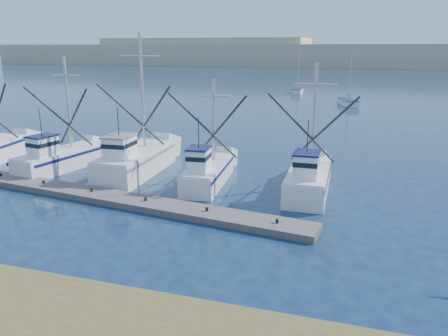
{
  "coord_description": "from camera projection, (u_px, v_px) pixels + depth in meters",
  "views": [
    {
      "loc": [
        5.98,
        -15.89,
        9.04
      ],
      "look_at": [
        -1.36,
        8.0,
        2.06
      ],
      "focal_mm": 35.0,
      "sensor_mm": 36.0,
      "label": 1
    }
  ],
  "objects": [
    {
      "name": "trawler_fleet",
      "position": [
        127.0,
        163.0,
        31.34
      ],
      "size": [
        28.23,
        8.63,
        10.05
      ],
      "color": "white",
      "rests_on": "ground"
    },
    {
      "name": "sailboat_far",
      "position": [
        297.0,
        91.0,
        86.91
      ],
      "size": [
        2.0,
        5.51,
        8.1
      ],
      "rotation": [
        0.0,
        0.0,
        0.03
      ],
      "color": "white",
      "rests_on": "ground"
    },
    {
      "name": "ground",
      "position": [
        200.0,
        264.0,
        18.75
      ],
      "size": [
        500.0,
        500.0,
        0.0
      ],
      "primitive_type": "plane",
      "color": "#0D213C",
      "rests_on": "ground"
    },
    {
      "name": "floating_dock",
      "position": [
        92.0,
        194.0,
        27.07
      ],
      "size": [
        28.3,
        5.56,
        0.38
      ],
      "primitive_type": "cube",
      "rotation": [
        0.0,
        0.0,
        -0.13
      ],
      "color": "#69635E",
      "rests_on": "ground"
    },
    {
      "name": "dune_ridge",
      "position": [
        349.0,
        55.0,
        210.78
      ],
      "size": [
        360.0,
        60.0,
        10.0
      ],
      "primitive_type": "cube",
      "color": "tan",
      "rests_on": "ground"
    },
    {
      "name": "sailboat_near",
      "position": [
        348.0,
        102.0,
        69.03
      ],
      "size": [
        3.48,
        5.99,
        8.1
      ],
      "rotation": [
        0.0,
        0.0,
        0.32
      ],
      "color": "white",
      "rests_on": "ground"
    }
  ]
}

